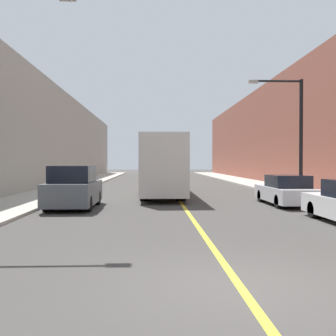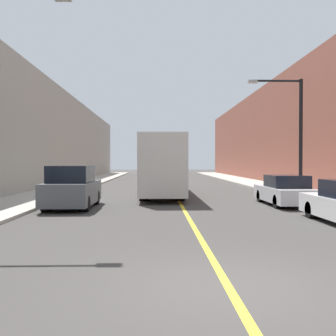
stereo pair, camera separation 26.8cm
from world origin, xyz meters
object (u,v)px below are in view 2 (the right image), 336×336
Objects in this scene: bus at (161,165)px; street_lamp_right at (295,128)px; parked_suv_left at (72,188)px; car_right_mid at (285,191)px.

bus is 8.34m from street_lamp_right.
parked_suv_left reaches higher than car_right_mid.
parked_suv_left is 10.02m from car_right_mid.
car_right_mid is 4.26m from street_lamp_right.
bus is 1.89× the size of street_lamp_right.
parked_suv_left is 12.15m from street_lamp_right.
bus reaches higher than car_right_mid.
street_lamp_right is (1.31, 2.42, 3.24)m from car_right_mid.
car_right_mid is 0.72× the size of street_lamp_right.
car_right_mid is at bearing 5.06° from parked_suv_left.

